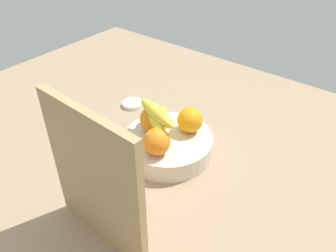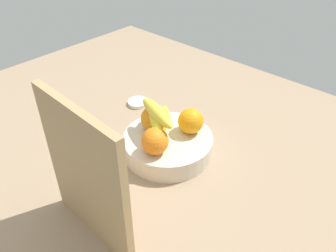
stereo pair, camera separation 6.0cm
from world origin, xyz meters
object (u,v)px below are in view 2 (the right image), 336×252
at_px(orange_front_left, 191,121).
at_px(banana_bunch, 158,120).
at_px(orange_center, 155,141).
at_px(orange_front_right, 154,118).
at_px(fruit_bowl, 168,144).
at_px(cutting_board, 86,178).
at_px(jar_lid, 138,103).

height_order(orange_front_left, banana_bunch, banana_bunch).
height_order(orange_center, banana_bunch, banana_bunch).
height_order(orange_front_right, banana_bunch, banana_bunch).
relative_size(fruit_bowl, orange_front_left, 3.50).
xyz_separation_m(cutting_board, jar_lid, (0.35, -0.47, -0.17)).
distance_m(orange_front_left, orange_center, 0.14).
relative_size(orange_front_left, orange_front_right, 1.00).
distance_m(orange_front_right, cutting_board, 0.37).
bearing_deg(orange_center, orange_front_left, -94.80).
height_order(fruit_bowl, orange_front_left, orange_front_left).
bearing_deg(orange_center, banana_bunch, -52.64).
bearing_deg(fruit_bowl, banana_bunch, 22.48).
xyz_separation_m(orange_front_left, orange_front_right, (0.09, 0.07, 0.00)).
distance_m(orange_front_left, banana_bunch, 0.10).
bearing_deg(orange_front_left, orange_front_right, 35.29).
xyz_separation_m(fruit_bowl, cutting_board, (-0.07, 0.34, 0.15)).
xyz_separation_m(fruit_bowl, orange_center, (-0.02, 0.08, 0.07)).
relative_size(orange_center, jar_lid, 1.00).
relative_size(fruit_bowl, orange_front_right, 3.50).
bearing_deg(jar_lid, fruit_bowl, 154.22).
xyz_separation_m(orange_front_right, banana_bunch, (-0.03, 0.01, 0.01)).
height_order(banana_bunch, jar_lid, banana_bunch).
height_order(orange_front_left, orange_center, same).
distance_m(fruit_bowl, jar_lid, 0.31).
distance_m(orange_front_left, orange_front_right, 0.11).
distance_m(orange_center, jar_lid, 0.37).
bearing_deg(orange_front_right, fruit_bowl, 179.65).
bearing_deg(cutting_board, fruit_bowl, -75.36).
distance_m(banana_bunch, jar_lid, 0.30).
height_order(orange_front_left, cutting_board, cutting_board).
xyz_separation_m(banana_bunch, cutting_board, (-0.10, 0.33, 0.07)).
relative_size(orange_front_right, cutting_board, 0.22).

